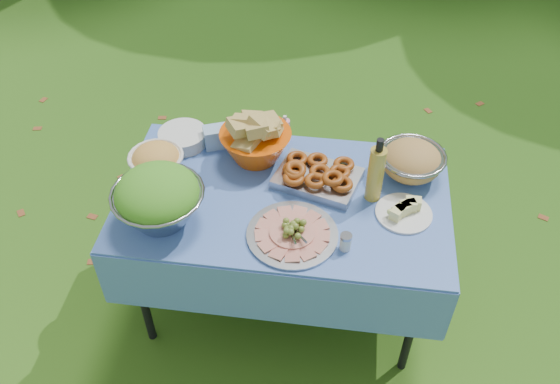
{
  "coord_description": "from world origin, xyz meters",
  "views": [
    {
      "loc": [
        0.23,
        -1.86,
        2.6
      ],
      "look_at": [
        -0.02,
        0.0,
        0.78
      ],
      "focal_mm": 38.0,
      "sensor_mm": 36.0,
      "label": 1
    }
  ],
  "objects_px": {
    "salad_bowl": "(158,198)",
    "bread_bowl": "(255,139)",
    "plate_stack": "(183,137)",
    "charcuterie_platter": "(292,228)",
    "pasta_bowl_steel": "(412,160)",
    "oil_bottle": "(376,170)",
    "picnic_table": "(283,252)"
  },
  "relations": [
    {
      "from": "plate_stack",
      "to": "oil_bottle",
      "type": "bearing_deg",
      "value": -15.56
    },
    {
      "from": "pasta_bowl_steel",
      "to": "picnic_table",
      "type": "bearing_deg",
      "value": -158.06
    },
    {
      "from": "plate_stack",
      "to": "salad_bowl",
      "type": "bearing_deg",
      "value": -85.75
    },
    {
      "from": "pasta_bowl_steel",
      "to": "oil_bottle",
      "type": "bearing_deg",
      "value": -133.05
    },
    {
      "from": "salad_bowl",
      "to": "oil_bottle",
      "type": "height_order",
      "value": "oil_bottle"
    },
    {
      "from": "plate_stack",
      "to": "pasta_bowl_steel",
      "type": "distance_m",
      "value": 1.09
    },
    {
      "from": "bread_bowl",
      "to": "pasta_bowl_steel",
      "type": "bearing_deg",
      "value": -1.65
    },
    {
      "from": "pasta_bowl_steel",
      "to": "salad_bowl",
      "type": "bearing_deg",
      "value": -157.56
    },
    {
      "from": "salad_bowl",
      "to": "oil_bottle",
      "type": "xyz_separation_m",
      "value": [
        0.88,
        0.26,
        0.04
      ]
    },
    {
      "from": "bread_bowl",
      "to": "salad_bowl",
      "type": "bearing_deg",
      "value": -126.1
    },
    {
      "from": "picnic_table",
      "to": "oil_bottle",
      "type": "distance_m",
      "value": 0.67
    },
    {
      "from": "plate_stack",
      "to": "charcuterie_platter",
      "type": "height_order",
      "value": "charcuterie_platter"
    },
    {
      "from": "salad_bowl",
      "to": "pasta_bowl_steel",
      "type": "relative_size",
      "value": 1.28
    },
    {
      "from": "plate_stack",
      "to": "charcuterie_platter",
      "type": "distance_m",
      "value": 0.8
    },
    {
      "from": "pasta_bowl_steel",
      "to": "oil_bottle",
      "type": "distance_m",
      "value": 0.26
    },
    {
      "from": "plate_stack",
      "to": "bread_bowl",
      "type": "bearing_deg",
      "value": -9.01
    },
    {
      "from": "bread_bowl",
      "to": "charcuterie_platter",
      "type": "distance_m",
      "value": 0.53
    },
    {
      "from": "salad_bowl",
      "to": "oil_bottle",
      "type": "distance_m",
      "value": 0.92
    },
    {
      "from": "bread_bowl",
      "to": "oil_bottle",
      "type": "height_order",
      "value": "oil_bottle"
    },
    {
      "from": "picnic_table",
      "to": "oil_bottle",
      "type": "xyz_separation_m",
      "value": [
        0.39,
        0.05,
        0.54
      ]
    },
    {
      "from": "plate_stack",
      "to": "bread_bowl",
      "type": "height_order",
      "value": "bread_bowl"
    },
    {
      "from": "salad_bowl",
      "to": "bread_bowl",
      "type": "relative_size",
      "value": 1.15
    },
    {
      "from": "oil_bottle",
      "to": "pasta_bowl_steel",
      "type": "bearing_deg",
      "value": 46.95
    },
    {
      "from": "bread_bowl",
      "to": "charcuterie_platter",
      "type": "height_order",
      "value": "bread_bowl"
    },
    {
      "from": "oil_bottle",
      "to": "bread_bowl",
      "type": "bearing_deg",
      "value": 160.28
    },
    {
      "from": "picnic_table",
      "to": "charcuterie_platter",
      "type": "height_order",
      "value": "charcuterie_platter"
    },
    {
      "from": "plate_stack",
      "to": "charcuterie_platter",
      "type": "bearing_deg",
      "value": -41.61
    },
    {
      "from": "salad_bowl",
      "to": "oil_bottle",
      "type": "bearing_deg",
      "value": 16.17
    },
    {
      "from": "salad_bowl",
      "to": "bread_bowl",
      "type": "height_order",
      "value": "salad_bowl"
    },
    {
      "from": "plate_stack",
      "to": "oil_bottle",
      "type": "relative_size",
      "value": 0.72
    },
    {
      "from": "bread_bowl",
      "to": "oil_bottle",
      "type": "relative_size",
      "value": 1.04
    },
    {
      "from": "picnic_table",
      "to": "pasta_bowl_steel",
      "type": "height_order",
      "value": "pasta_bowl_steel"
    }
  ]
}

